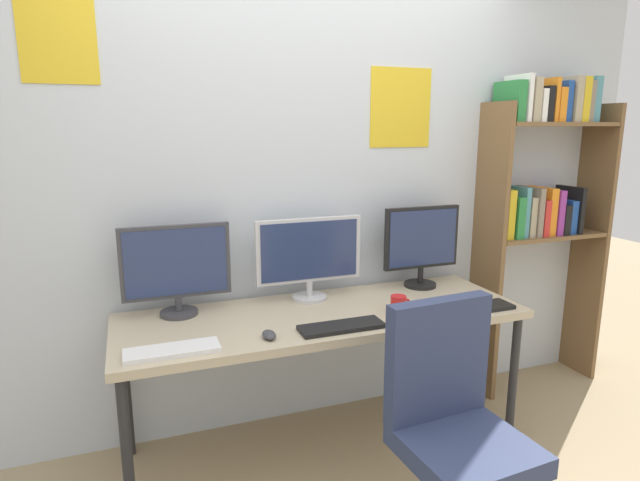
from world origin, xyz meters
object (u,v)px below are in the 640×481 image
at_px(desk, 324,323).
at_px(coffee_mug, 399,305).
at_px(monitor_left, 176,267).
at_px(keyboard_center, 342,327).
at_px(monitor_right, 422,243).
at_px(monitor_center, 309,255).
at_px(keyboard_left, 172,350).
at_px(computer_mouse, 269,335).
at_px(bookshelf, 542,190).
at_px(office_chair, 454,457).
at_px(keyboard_right, 478,307).

relative_size(desk, coffee_mug, 18.64).
bearing_deg(monitor_left, keyboard_center, -33.51).
bearing_deg(desk, keyboard_center, -90.00).
distance_m(monitor_right, keyboard_center, 0.84).
relative_size(monitor_left, monitor_center, 0.91).
bearing_deg(desk, keyboard_left, -162.69).
bearing_deg(computer_mouse, bookshelf, 13.79).
xyz_separation_m(monitor_right, keyboard_left, (-1.41, -0.44, -0.24)).
bearing_deg(computer_mouse, coffee_mug, 6.57).
height_order(office_chair, keyboard_left, office_chair).
bearing_deg(computer_mouse, monitor_right, 23.41).
bearing_deg(monitor_center, coffee_mug, -46.71).
height_order(desk, computer_mouse, computer_mouse).
relative_size(monitor_left, keyboard_center, 1.32).
height_order(monitor_center, keyboard_center, monitor_center).
xyz_separation_m(bookshelf, keyboard_right, (-0.77, -0.46, -0.50)).
height_order(office_chair, coffee_mug, office_chair).
height_order(bookshelf, office_chair, bookshelf).
height_order(desk, monitor_center, monitor_center).
bearing_deg(keyboard_center, keyboard_right, 0.00).
bearing_deg(bookshelf, monitor_center, -179.34).
bearing_deg(monitor_right, monitor_left, 180.00).
xyz_separation_m(monitor_left, keyboard_center, (0.67, -0.44, -0.23)).
distance_m(office_chair, keyboard_right, 0.84).
height_order(monitor_left, monitor_center, monitor_left).
relative_size(desk, office_chair, 2.00).
bearing_deg(desk, monitor_right, 17.63).
relative_size(keyboard_center, computer_mouse, 4.05).
xyz_separation_m(monitor_right, keyboard_center, (-0.67, -0.44, -0.24)).
bearing_deg(coffee_mug, monitor_left, 160.44).
relative_size(monitor_center, keyboard_center, 1.45).
bearing_deg(coffee_mug, keyboard_left, -175.44).
distance_m(monitor_right, computer_mouse, 1.12).
bearing_deg(desk, monitor_left, 162.37).
bearing_deg(bookshelf, monitor_left, -179.54).
distance_m(bookshelf, keyboard_left, 2.34).
distance_m(bookshelf, monitor_center, 1.53).
relative_size(monitor_center, keyboard_left, 1.50).
bearing_deg(keyboard_right, monitor_right, 98.99).
relative_size(office_chair, keyboard_left, 2.63).
bearing_deg(monitor_right, keyboard_right, -81.01).
xyz_separation_m(desk, keyboard_right, (0.74, -0.23, 0.06)).
height_order(bookshelf, keyboard_right, bookshelf).
bearing_deg(monitor_center, desk, -90.00).
distance_m(keyboard_left, keyboard_right, 1.48).
height_order(monitor_right, keyboard_right, monitor_right).
bearing_deg(keyboard_right, monitor_center, 149.06).
height_order(keyboard_left, keyboard_center, same).
height_order(desk, monitor_left, monitor_left).
bearing_deg(monitor_center, keyboard_right, -30.94).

